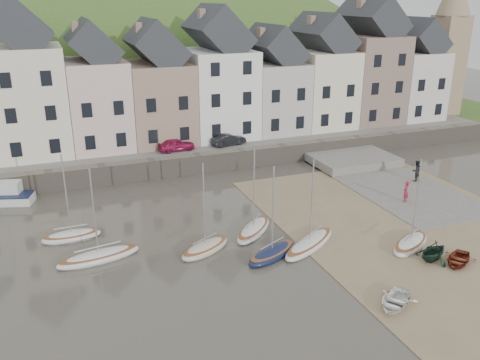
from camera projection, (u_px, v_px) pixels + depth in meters
name	position (u px, v px, depth m)	size (l,w,h in m)	color
ground	(273.00, 253.00, 32.71)	(160.00, 160.00, 0.00)	#494339
quay_land	(162.00, 128.00, 60.47)	(90.00, 30.00, 1.50)	#3F5D25
quay_street	(187.00, 147.00, 50.13)	(70.00, 7.00, 0.10)	slate
seawall	(198.00, 164.00, 47.28)	(70.00, 1.20, 1.80)	slate
beach	(412.00, 226.00, 36.44)	(18.00, 26.00, 0.06)	#806C4E
slipway	(389.00, 183.00, 44.79)	(8.00, 18.00, 0.12)	slate
hillside	(104.00, 197.00, 89.72)	(134.40, 84.00, 84.00)	#3F5D25
townhouse_terrace	(193.00, 82.00, 51.80)	(61.05, 8.00, 13.93)	white
church_spire	(450.00, 36.00, 61.67)	(4.00, 4.00, 18.00)	#997F60
sailboat_0	(99.00, 256.00, 31.73)	(5.47, 2.34, 6.32)	silver
sailboat_1	(71.00, 236.00, 34.44)	(4.00, 1.60, 6.32)	silver
sailboat_2	(205.00, 248.00, 32.80)	(4.23, 3.20, 6.32)	beige
sailboat_3	(254.00, 229.00, 35.39)	(4.36, 4.35, 6.32)	silver
sailboat_4	(309.00, 243.00, 33.40)	(5.61, 4.28, 6.32)	silver
sailboat_5	(272.00, 253.00, 32.15)	(4.47, 3.24, 6.32)	#131B3D
sailboat_6	(411.00, 243.00, 33.39)	(4.46, 3.39, 6.32)	silver
motorboat_2	(3.00, 196.00, 40.41)	(5.32, 3.14, 1.70)	silver
rowboat_white	(395.00, 301.00, 26.91)	(2.01, 2.81, 0.58)	white
rowboat_green	(433.00, 251.00, 31.49)	(2.11, 2.45, 1.29)	black
rowboat_red	(458.00, 259.00, 31.21)	(1.89, 2.65, 0.55)	maroon
person_red	(406.00, 191.00, 40.26)	(0.64, 0.42, 1.76)	maroon
person_dark	(416.00, 171.00, 44.82)	(0.92, 0.72, 1.90)	black
car_left	(176.00, 145.00, 48.57)	(1.42, 3.53, 1.20)	#9F1744
car_right	(229.00, 140.00, 50.40)	(1.23, 3.52, 1.16)	black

